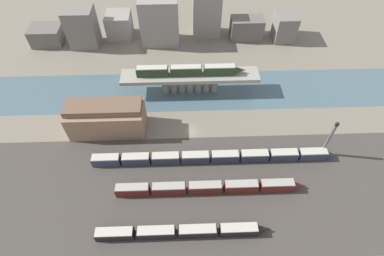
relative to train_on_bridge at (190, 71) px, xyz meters
The scene contains 17 objects.
ground_plane 23.78m from the train_on_bridge, 89.70° to the right, with size 400.00×400.00×0.00m, color #756B5B.
railbed_yard 46.54m from the train_on_bridge, 89.86° to the right, with size 280.00×42.00×0.01m, color #423D38.
river_water 10.46m from the train_on_bridge, ahead, with size 320.00×22.70×0.01m, color #47606B.
bridge 4.35m from the train_on_bridge, ahead, with size 53.40×8.33×8.58m.
train_on_bridge is the anchor object (origin of this frame).
train_yard_near 59.34m from the train_on_bridge, 93.84° to the right, with size 48.60×2.90×3.49m.
train_yard_mid 46.36m from the train_on_bridge, 84.35° to the right, with size 57.98×2.84×3.95m.
train_yard_far 35.85m from the train_on_bridge, 78.68° to the right, with size 80.49×3.02×3.80m.
warehouse_building 35.54m from the train_on_bridge, 147.17° to the right, with size 26.25×11.01×12.55m.
signal_tower 54.49m from the train_on_bridge, 36.82° to the right, with size 1.00×0.89×15.82m.
city_block_far_left 75.35m from the train_on_bridge, 151.40° to the left, with size 14.24×10.90×8.14m, color #605B56.
city_block_left 58.71m from the train_on_bridge, 144.67° to the left, with size 12.84×10.62×17.76m, color slate.
city_block_center 52.33m from the train_on_bridge, 128.55° to the left, with size 11.47×11.55×11.35m, color gray.
city_block_right 37.31m from the train_on_bridge, 109.92° to the left, with size 17.17×11.50×21.61m, color gray.
city_block_far_right 42.16m from the train_on_bridge, 77.36° to the left, with size 12.91×9.80×20.66m, color gray.
city_block_tall 46.56m from the train_on_bridge, 52.57° to the left, with size 15.16×8.39×10.21m, color #605B56.
city_block_low 58.69m from the train_on_bridge, 38.57° to the left, with size 9.54×12.65×12.31m, color slate.
Camera 1 is at (-2.32, -68.39, 83.64)m, focal length 28.00 mm.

